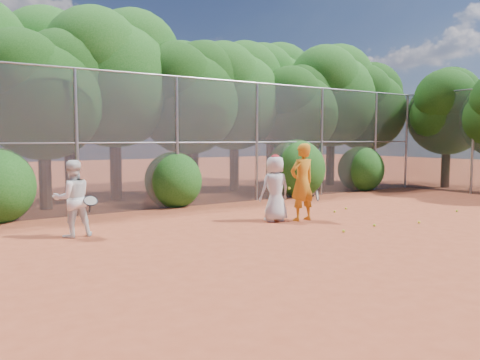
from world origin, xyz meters
TOP-DOWN VIEW (x-y plane):
  - ground at (0.00, 0.00)m, footprint 80.00×80.00m
  - fence_back at (-0.12, 6.00)m, footprint 20.05×0.09m
  - fence_side at (10.00, 3.00)m, footprint 0.09×6.09m
  - tree_2 at (-4.45, 7.83)m, footprint 3.99×3.47m
  - tree_3 at (-1.94, 8.84)m, footprint 4.89×4.26m
  - tree_4 at (0.55, 8.24)m, footprint 4.19×3.64m
  - tree_5 at (3.06, 9.04)m, footprint 4.51×3.92m
  - tree_6 at (5.55, 8.03)m, footprint 3.86×3.36m
  - tree_7 at (8.06, 8.64)m, footprint 4.77×4.14m
  - tree_8 at (10.05, 8.34)m, footprint 4.25×3.70m
  - tree_10 at (-2.93, 11.05)m, footprint 5.15×4.48m
  - tree_11 at (2.06, 10.64)m, footprint 4.64×4.03m
  - tree_12 at (6.56, 11.24)m, footprint 5.02×4.37m
  - tree_13 at (11.45, 5.03)m, footprint 3.86×3.36m
  - bush_1 at (-1.00, 6.30)m, footprint 1.80×1.80m
  - bush_2 at (4.00, 6.30)m, footprint 2.20×2.20m
  - bush_3 at (7.50, 6.30)m, footprint 1.90×1.90m
  - player_yellow at (0.63, 2.06)m, footprint 0.86×0.56m
  - player_teen at (-0.03, 2.35)m, footprint 0.86×0.60m
  - player_white at (-4.83, 3.22)m, footprint 0.88×0.77m
  - ball_0 at (1.53, 0.45)m, footprint 0.07×0.07m
  - ball_1 at (2.27, 2.53)m, footprint 0.07×0.07m
  - ball_2 at (2.78, 0.11)m, footprint 0.07×0.07m
  - ball_3 at (5.30, 0.65)m, footprint 0.07×0.07m
  - ball_4 at (0.38, 0.34)m, footprint 0.07×0.07m
  - ball_5 at (2.98, 2.77)m, footprint 0.07×0.07m

SIDE VIEW (x-z plane):
  - ground at x=0.00m, z-range 0.00..0.00m
  - ball_0 at x=1.53m, z-range 0.00..0.07m
  - ball_1 at x=2.27m, z-range 0.00..0.07m
  - ball_2 at x=2.78m, z-range 0.00..0.07m
  - ball_3 at x=5.30m, z-range 0.00..0.07m
  - ball_4 at x=0.38m, z-range 0.00..0.07m
  - ball_5 at x=2.98m, z-range 0.00..0.07m
  - player_white at x=-4.83m, z-range 0.00..1.66m
  - player_teen at x=-0.03m, z-range -0.01..1.71m
  - bush_1 at x=-1.00m, z-range 0.00..1.80m
  - bush_3 at x=7.50m, z-range 0.00..1.90m
  - player_yellow at x=0.63m, z-range 0.00..2.00m
  - bush_2 at x=4.00m, z-range 0.00..2.20m
  - fence_side at x=10.00m, z-range 0.04..4.06m
  - fence_back at x=-0.12m, z-range 0.04..4.06m
  - tree_6 at x=5.55m, z-range 0.82..6.11m
  - tree_13 at x=11.45m, z-range 0.82..6.11m
  - tree_2 at x=-4.45m, z-range 0.85..6.32m
  - tree_4 at x=0.55m, z-range 0.89..6.62m
  - tree_8 at x=10.05m, z-range 0.91..6.73m
  - tree_5 at x=3.06m, z-range 0.96..7.13m
  - tree_11 at x=2.06m, z-range 0.99..7.34m
  - tree_7 at x=8.06m, z-range 1.02..7.54m
  - tree_3 at x=-1.94m, z-range 1.04..7.75m
  - tree_12 at x=6.56m, z-range 1.07..7.95m
  - tree_10 at x=-2.93m, z-range 1.10..8.16m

